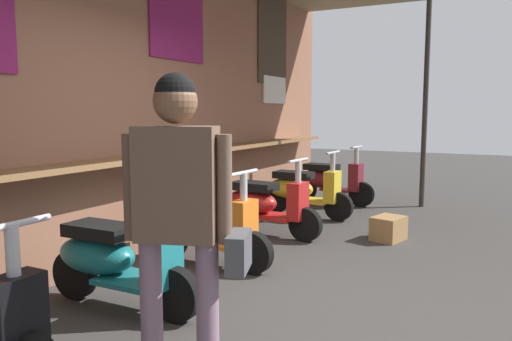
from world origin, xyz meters
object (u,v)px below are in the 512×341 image
at_px(scooter_orange, 203,226).
at_px(merchandise_crate, 388,228).
at_px(shopper_with_handbag, 180,202).
at_px(scooter_maroon, 328,180).
at_px(scooter_teal, 113,259).
at_px(scooter_yellow, 301,190).
at_px(scooter_red, 263,204).

xyz_separation_m(scooter_orange, merchandise_crate, (1.79, -1.43, -0.25)).
bearing_deg(merchandise_crate, shopper_with_handbag, 175.93).
bearing_deg(scooter_orange, scooter_maroon, 93.09).
relative_size(scooter_teal, shopper_with_handbag, 0.82).
distance_m(scooter_orange, scooter_yellow, 2.55).
distance_m(scooter_teal, scooter_yellow, 3.79).
relative_size(scooter_red, shopper_with_handbag, 0.82).
bearing_deg(scooter_orange, scooter_teal, -86.92).
distance_m(scooter_orange, shopper_with_handbag, 2.36).
distance_m(scooter_yellow, merchandise_crate, 1.64).
height_order(scooter_teal, scooter_red, same).
xyz_separation_m(scooter_orange, scooter_maroon, (3.73, -0.00, 0.00)).
distance_m(scooter_orange, scooter_red, 1.32).
xyz_separation_m(scooter_teal, scooter_maroon, (4.96, -0.00, 0.00)).
relative_size(scooter_red, merchandise_crate, 3.65).
relative_size(scooter_teal, merchandise_crate, 3.64).
relative_size(scooter_teal, scooter_red, 1.00).
height_order(scooter_maroon, merchandise_crate, scooter_maroon).
bearing_deg(scooter_red, scooter_maroon, 94.05).
bearing_deg(scooter_yellow, scooter_teal, -87.34).
bearing_deg(shopper_with_handbag, merchandise_crate, -23.40).
distance_m(scooter_red, scooter_yellow, 1.23).
relative_size(scooter_orange, merchandise_crate, 3.65).
height_order(scooter_maroon, shopper_with_handbag, shopper_with_handbag).
xyz_separation_m(scooter_teal, scooter_yellow, (3.79, -0.00, 0.00)).
distance_m(scooter_teal, shopper_with_handbag, 1.52).
relative_size(scooter_red, scooter_yellow, 1.00).
xyz_separation_m(scooter_maroon, merchandise_crate, (-1.93, -1.43, -0.25)).
height_order(scooter_red, scooter_yellow, same).
bearing_deg(scooter_red, scooter_orange, -85.95).
height_order(shopper_with_handbag, merchandise_crate, shopper_with_handbag).
bearing_deg(scooter_yellow, scooter_red, -87.33).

